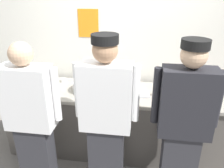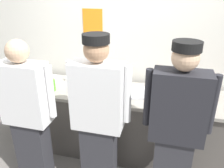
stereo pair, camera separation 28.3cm
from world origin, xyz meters
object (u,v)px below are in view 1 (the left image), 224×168
object	(u,v)px
squeeze_bottle_secondary	(52,87)
squeeze_bottle_primary	(162,91)
ramekin_green_sauce	(183,95)
ramekin_orange_sauce	(64,80)
chef_center	(106,118)
squeeze_bottle_spare	(210,87)
ramekin_red_sauce	(194,100)
plate_stack_front	(50,83)
chefs_knife	(29,85)
mixing_bowl_steel	(87,87)
sheet_tray	(130,92)
chef_near_left	(32,119)
chef_far_right	(184,124)
ramekin_yellow_sauce	(166,89)

from	to	relation	value
squeeze_bottle_secondary	squeeze_bottle_primary	bearing A→B (deg)	2.92
ramekin_green_sauce	ramekin_orange_sauce	world-z (taller)	ramekin_green_sauce
chef_center	squeeze_bottle_spare	world-z (taller)	chef_center
ramekin_red_sauce	ramekin_orange_sauce	bearing A→B (deg)	168.07
ramekin_green_sauce	squeeze_bottle_spare	bearing A→B (deg)	22.53
plate_stack_front	squeeze_bottle_primary	size ratio (longest dim) A/B	1.21
squeeze_bottle_secondary	ramekin_green_sauce	xyz separation A→B (m)	(1.60, 0.13, -0.06)
chef_center	squeeze_bottle_secondary	bearing A→B (deg)	144.76
plate_stack_front	squeeze_bottle_spare	size ratio (longest dim) A/B	1.24
ramekin_orange_sauce	chefs_knife	size ratio (longest dim) A/B	0.32
chef_center	squeeze_bottle_primary	xyz separation A→B (m)	(0.57, 0.61, 0.05)
plate_stack_front	ramekin_orange_sauce	size ratio (longest dim) A/B	2.73
plate_stack_front	squeeze_bottle_primary	world-z (taller)	squeeze_bottle_primary
mixing_bowl_steel	squeeze_bottle_spare	xyz separation A→B (m)	(1.52, 0.15, 0.03)
squeeze_bottle_spare	ramekin_green_sauce	distance (m)	0.37
sheet_tray	ramekin_green_sauce	distance (m)	0.64
chef_near_left	chef_far_right	size ratio (longest dim) A/B	0.97
chef_near_left	ramekin_orange_sauce	world-z (taller)	chef_near_left
plate_stack_front	ramekin_orange_sauce	distance (m)	0.22
squeeze_bottle_secondary	squeeze_bottle_spare	xyz separation A→B (m)	(1.93, 0.27, 0.00)
mixing_bowl_steel	chefs_knife	size ratio (longest dim) A/B	1.27
chef_near_left	plate_stack_front	bearing A→B (deg)	99.51
squeeze_bottle_secondary	mixing_bowl_steel	bearing A→B (deg)	15.84
chef_far_right	sheet_tray	distance (m)	0.88
squeeze_bottle_spare	ramekin_green_sauce	world-z (taller)	squeeze_bottle_spare
ramekin_orange_sauce	chefs_knife	xyz separation A→B (m)	(-0.43, -0.17, -0.02)
squeeze_bottle_spare	ramekin_red_sauce	world-z (taller)	squeeze_bottle_spare
chef_far_right	squeeze_bottle_primary	bearing A→B (deg)	106.14
sheet_tray	ramekin_yellow_sauce	distance (m)	0.48
mixing_bowl_steel	ramekin_green_sauce	size ratio (longest dim) A/B	3.92
chef_near_left	ramekin_orange_sauce	xyz separation A→B (m)	(0.00, 0.98, 0.03)
ramekin_red_sauce	chefs_knife	world-z (taller)	ramekin_red_sauce
chef_far_right	plate_stack_front	distance (m)	1.78
sheet_tray	squeeze_bottle_secondary	world-z (taller)	squeeze_bottle_secondary
chef_center	ramekin_orange_sauce	size ratio (longest dim) A/B	20.12
mixing_bowl_steel	ramekin_orange_sauce	distance (m)	0.47
chef_near_left	chef_center	distance (m)	0.75
squeeze_bottle_primary	ramekin_red_sauce	size ratio (longest dim) A/B	1.99
chef_center	squeeze_bottle_primary	world-z (taller)	chef_center
plate_stack_front	chef_far_right	bearing A→B (deg)	-24.13
sheet_tray	plate_stack_front	bearing A→B (deg)	177.44
chef_far_right	squeeze_bottle_spare	xyz separation A→B (m)	(0.42, 0.80, 0.06)
chef_far_right	ramekin_red_sauce	distance (m)	0.58
chef_far_right	ramekin_yellow_sauce	size ratio (longest dim) A/B	18.30
chef_near_left	squeeze_bottle_spare	xyz separation A→B (m)	(1.91, 0.87, 0.10)
sheet_tray	ramekin_green_sauce	bearing A→B (deg)	-1.99
sheet_tray	ramekin_yellow_sauce	bearing A→B (deg)	17.09
chef_center	mixing_bowl_steel	bearing A→B (deg)	118.35
mixing_bowl_steel	chefs_knife	bearing A→B (deg)	174.28
squeeze_bottle_secondary	chefs_knife	distance (m)	0.46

